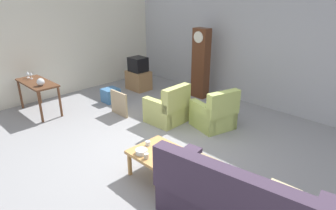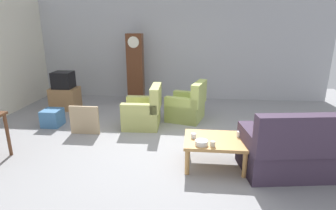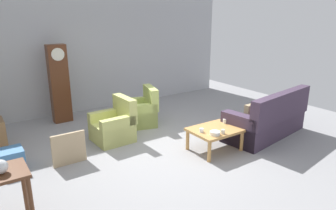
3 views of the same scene
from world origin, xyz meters
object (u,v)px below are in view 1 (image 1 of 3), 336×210
(tv_crt, at_px, (138,64))
(bowl_white_stacked, at_px, (142,151))
(armchair_olive_far, at_px, (214,115))
(couch_floral, at_px, (238,206))
(coffee_table_wood, at_px, (162,157))
(cup_blue_rimmed, at_px, (148,143))
(cup_white_porcelain, at_px, (185,157))
(grandfather_clock, at_px, (201,63))
(storage_box_blue, at_px, (111,95))
(cup_cream_tall, at_px, (146,156))
(tv_stand_cabinet, at_px, (139,80))
(console_table_dark, at_px, (38,86))
(wine_glass_tall, at_px, (28,74))
(armchair_olive_near, at_px, (168,110))
(wine_glass_mid, at_px, (31,74))
(framed_picture_leaning, at_px, (119,103))
(glass_dome_cloche, at_px, (41,82))

(tv_crt, distance_m, bowl_white_stacked, 4.53)
(armchair_olive_far, bearing_deg, couch_floral, -47.89)
(coffee_table_wood, bearing_deg, armchair_olive_far, 103.45)
(armchair_olive_far, relative_size, cup_blue_rimmed, 11.74)
(tv_crt, relative_size, cup_white_porcelain, 5.34)
(bowl_white_stacked, bearing_deg, cup_white_porcelain, 31.01)
(grandfather_clock, height_order, bowl_white_stacked, grandfather_clock)
(armchair_olive_far, relative_size, storage_box_blue, 2.35)
(cup_cream_tall, bearing_deg, storage_box_blue, 153.73)
(grandfather_clock, distance_m, storage_box_blue, 2.61)
(tv_stand_cabinet, height_order, tv_crt, tv_crt)
(cup_blue_rimmed, bearing_deg, tv_stand_cabinet, 142.36)
(console_table_dark, bearing_deg, cup_cream_tall, -0.40)
(cup_cream_tall, distance_m, wine_glass_tall, 4.52)
(tv_stand_cabinet, bearing_deg, armchair_olive_near, -24.61)
(armchair_olive_far, distance_m, cup_white_porcelain, 2.17)
(tv_crt, bearing_deg, wine_glass_tall, -106.04)
(tv_crt, height_order, storage_box_blue, tv_crt)
(armchair_olive_far, xyz_separation_m, cup_cream_tall, (0.45, -2.37, 0.19))
(cup_blue_rimmed, height_order, wine_glass_mid, wine_glass_mid)
(armchair_olive_near, xyz_separation_m, storage_box_blue, (-2.02, -0.17, -0.12))
(tv_crt, distance_m, storage_box_blue, 1.38)
(tv_crt, relative_size, cup_blue_rimmed, 5.86)
(console_table_dark, relative_size, bowl_white_stacked, 6.71)
(wine_glass_mid, bearing_deg, framed_picture_leaning, 34.67)
(storage_box_blue, relative_size, bowl_white_stacked, 2.11)
(glass_dome_cloche, height_order, cup_cream_tall, glass_dome_cloche)
(grandfather_clock, bearing_deg, glass_dome_cloche, -114.96)
(grandfather_clock, relative_size, glass_dome_cloche, 10.96)
(framed_picture_leaning, bearing_deg, grandfather_clock, 76.79)
(tv_stand_cabinet, bearing_deg, couch_floral, -27.55)
(tv_stand_cabinet, distance_m, glass_dome_cloche, 2.97)
(armchair_olive_far, relative_size, cup_cream_tall, 11.84)
(armchair_olive_near, distance_m, armchair_olive_far, 1.07)
(couch_floral, relative_size, wine_glass_mid, 11.59)
(grandfather_clock, relative_size, framed_picture_leaning, 3.19)
(storage_box_blue, xyz_separation_m, cup_cream_tall, (3.39, -1.68, 0.31))
(armchair_olive_far, relative_size, cup_white_porcelain, 10.71)
(glass_dome_cloche, distance_m, wine_glass_mid, 0.67)
(cup_white_porcelain, relative_size, wine_glass_tall, 0.50)
(couch_floral, bearing_deg, armchair_olive_far, 132.11)
(couch_floral, bearing_deg, wine_glass_mid, -178.59)
(glass_dome_cloche, bearing_deg, couch_floral, 2.15)
(armchair_olive_far, distance_m, cup_cream_tall, 2.42)
(armchair_olive_far, bearing_deg, console_table_dark, -146.85)
(glass_dome_cloche, bearing_deg, tv_stand_cabinet, 89.94)
(coffee_table_wood, distance_m, tv_stand_cabinet, 4.56)
(couch_floral, height_order, tv_crt, couch_floral)
(armchair_olive_near, bearing_deg, cup_cream_tall, -53.24)
(armchair_olive_near, bearing_deg, cup_white_porcelain, -38.47)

